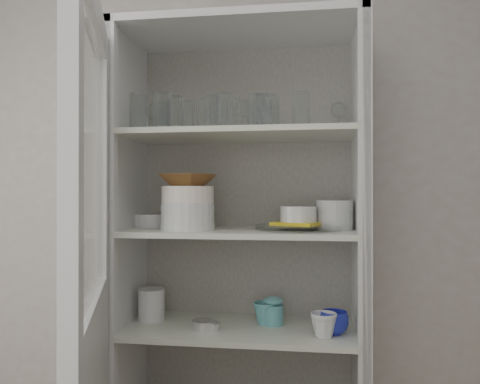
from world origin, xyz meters
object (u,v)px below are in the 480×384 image
Objects in this scene: plate_stack_front at (188,216)px; yellow_trivet at (298,223)px; goblet_0 at (153,119)px; cream_bowl at (188,194)px; goblet_1 at (243,116)px; mug_blue at (334,323)px; mug_teal at (265,313)px; pantry_cabinet at (242,303)px; goblet_2 at (265,117)px; white_canister at (151,305)px; plate_stack_back at (154,220)px; teal_jar at (273,313)px; cupboard_door at (91,379)px; grey_bowl_stack at (335,215)px; glass_platter at (298,227)px; mug_white at (324,325)px; white_ramekin at (298,214)px; goblet_3 at (338,117)px; terracotta_bowl at (188,180)px; measuring_cups at (203,325)px.

plate_stack_front is 1.22× the size of yellow_trivet.
cream_bowl is (0.21, -0.18, -0.34)m from goblet_0.
mug_blue is at bearing -24.07° from goblet_1.
goblet_1 is 0.85m from mug_teal.
goblet_2 is (0.09, 0.05, 0.81)m from pantry_cabinet.
goblet_2 is at bearing 10.12° from white_canister.
goblet_2 is 0.83× the size of plate_stack_back.
mug_teal is (0.01, -0.08, -0.84)m from goblet_2.
goblet_0 is 1.00m from teal_jar.
teal_jar is at bearing 124.35° from cupboard_door.
mug_blue is 1.12× the size of teal_jar.
yellow_trivet is (0.44, 0.08, -0.03)m from plate_stack_front.
grey_bowl_stack is at bearing 10.25° from cream_bowl.
plate_stack_front is 0.60m from grey_bowl_stack.
yellow_trivet is 1.18× the size of grey_bowl_stack.
mug_white is at bearing -49.83° from glass_platter.
plate_stack_front is at bearing -29.03° from white_canister.
goblet_0 is at bearing 179.44° from goblet_1.
goblet_0 reaches higher than white_ramekin.
plate_stack_back is at bearing 169.52° from yellow_trivet.
mug_blue is at bearing -6.92° from white_canister.
pantry_cabinet is at bearing -6.11° from goblet_0.
mug_blue is at bearing -18.84° from pantry_cabinet.
cupboard_door is at bearing -86.10° from white_canister.
glass_platter is at bearing -37.86° from goblet_2.
goblet_3 is 0.70m from terracotta_bowl.
goblet_0 is 1.64× the size of mug_white.
goblet_1 reaches higher than mug_blue.
grey_bowl_stack is at bearing 4.17° from mug_teal.
white_ramekin is at bearing -9.48° from goblet_0.
terracotta_bowl is 1.79× the size of mug_blue.
cupboard_door reaches higher than goblet_3.
measuring_cups is at bearing -140.86° from goblet_2.
goblet_0 is at bearing 170.52° from yellow_trivet.
mug_blue is at bearing 108.51° from cupboard_door.
yellow_trivet is at bearing -23.47° from goblet_1.
plate_stack_back is 2.09× the size of mug_teal.
glass_platter is at bearing -2.61° from white_canister.
cream_bowl is at bearing -29.03° from white_canister.
mug_white is at bearing -4.18° from cream_bowl.
glass_platter is 0.72m from white_canister.
white_canister is at bearing -179.79° from grey_bowl_stack.
goblet_2 is at bearing 0.73° from goblet_0.
mug_blue is (0.29, -0.18, -0.84)m from goblet_2.
plate_stack_front is at bearing -162.66° from teal_jar.
grey_bowl_stack is 0.43m from mug_blue.
plate_stack_back reaches higher than mug_teal.
white_ramekin reaches higher than mug_teal.
white_canister is at bearing -76.34° from goblet_0.
grey_bowl_stack is (0.15, 0.03, 0.03)m from yellow_trivet.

